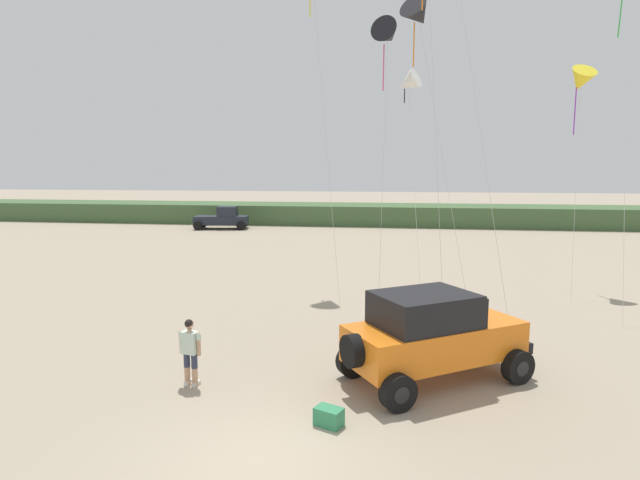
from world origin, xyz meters
The scene contains 10 objects.
ground_plane centered at (0.00, 0.00, 0.00)m, with size 220.00×220.00×0.00m, color gray.
dune_ridge centered at (-2.76, 40.77, 0.92)m, with size 90.00×6.25×1.83m, color #426038.
jeep centered at (3.35, 4.07, 1.20)m, with size 4.95×4.35×2.26m.
person_watching centered at (-2.47, 2.90, 0.94)m, with size 0.61×0.38×1.67m.
cooler_box centered at (1.11, 1.44, 0.19)m, with size 0.56×0.36×0.38m, color #2D7F51.
distant_pickup centered at (-12.61, 34.63, 0.94)m, with size 4.84×3.04×1.98m.
kite_green_box centered at (1.93, 13.36, 10.61)m, with size 1.67×2.69×11.36m.
kite_purple_stunt centered at (3.12, 13.19, 11.28)m, with size 2.89×3.63×12.02m.
kite_yellow_diamond centered at (10.33, 16.27, 9.09)m, with size 1.61×4.40×9.78m.
kite_white_parafoil centered at (2.84, 16.66, 9.23)m, with size 1.52×6.18×9.89m.
Camera 1 is at (2.37, -8.40, 5.25)m, focal length 28.72 mm.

